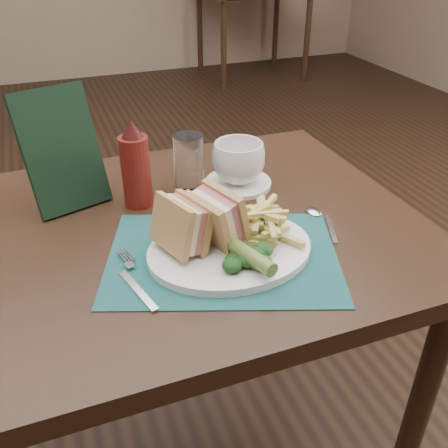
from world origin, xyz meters
name	(u,v)px	position (x,y,z in m)	size (l,w,h in m)	color
floor	(157,332)	(0.00, 0.00, 0.00)	(7.00, 7.00, 0.00)	black
wall_back	(64,79)	(0.00, 3.50, 0.00)	(6.00, 6.00, 0.00)	gray
table_main	(197,356)	(0.00, -0.50, 0.38)	(0.90, 0.75, 0.75)	black
table_bg_right	(252,34)	(1.66, 3.01, 0.38)	(0.90, 0.75, 0.75)	black
placemat	(223,256)	(0.02, -0.63, 0.75)	(0.41, 0.29, 0.00)	#174C4B
plate	(230,250)	(0.03, -0.63, 0.76)	(0.30, 0.24, 0.01)	white
sandwich_half_a	(172,228)	(-0.07, -0.61, 0.82)	(0.06, 0.10, 0.09)	tan
sandwich_half_b	(208,220)	(0.00, -0.61, 0.82)	(0.06, 0.10, 0.09)	tan
kale_garnish	(248,257)	(0.04, -0.69, 0.78)	(0.11, 0.08, 0.03)	#123414
pickle_spear	(248,255)	(0.04, -0.69, 0.79)	(0.03, 0.03, 0.12)	#53702A
fries_pile	(258,220)	(0.09, -0.61, 0.80)	(0.18, 0.20, 0.06)	#D0C068
fork	(134,278)	(-0.15, -0.65, 0.76)	(0.03, 0.17, 0.01)	silver
spoon	(325,221)	(0.25, -0.60, 0.76)	(0.03, 0.15, 0.01)	silver
saucer	(238,183)	(0.15, -0.38, 0.76)	(0.15, 0.15, 0.01)	white
coffee_cup	(238,162)	(0.15, -0.38, 0.81)	(0.12, 0.12, 0.09)	white
drinking_glass	(189,164)	(0.04, -0.37, 0.81)	(0.06, 0.06, 0.13)	white
ketchup_bottle	(135,164)	(-0.08, -0.39, 0.84)	(0.06, 0.06, 0.19)	#601410
check_presenter	(62,150)	(-0.22, -0.33, 0.87)	(0.15, 0.02, 0.25)	black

